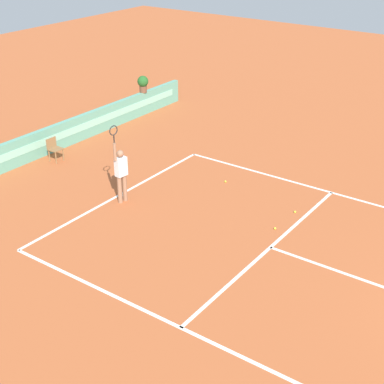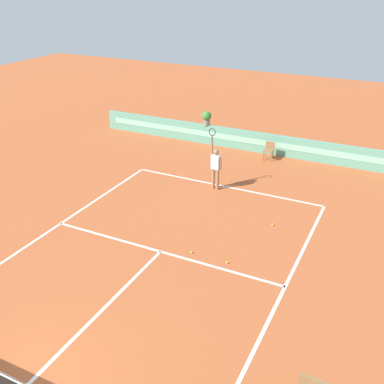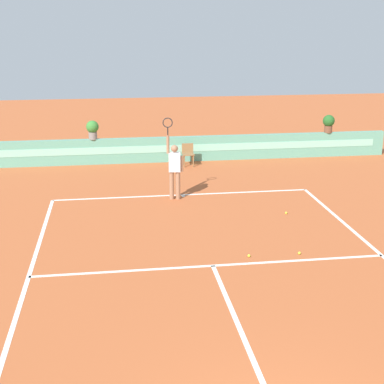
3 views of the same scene
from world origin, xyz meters
name	(u,v)px [view 3 (image 3 of 3)]	position (x,y,z in m)	size (l,w,h in m)	color
ground_plane	(216,273)	(0.00, 6.00, 0.00)	(60.00, 60.00, 0.00)	#B2562D
court_lines	(211,260)	(0.00, 6.72, 0.00)	(8.32, 11.94, 0.01)	white
back_wall_barrier	(168,149)	(0.00, 16.39, 0.50)	(18.00, 0.21, 1.00)	#60A88E
ball_kid_chair	(188,153)	(0.69, 15.66, 0.48)	(0.44, 0.44, 0.85)	olive
tennis_player	(174,167)	(-0.30, 11.50, 1.05)	(0.62, 0.27, 2.58)	#9E7051
tennis_ball_near_baseline	(299,253)	(2.18, 6.75, 0.03)	(0.07, 0.07, 0.07)	#CCE033
tennis_ball_mid_court	(249,256)	(0.94, 6.76, 0.03)	(0.07, 0.07, 0.07)	#CCE033
tennis_ball_by_sideline	(286,213)	(2.75, 9.62, 0.03)	(0.07, 0.07, 0.07)	#CCE033
potted_plant_left	(93,129)	(-2.93, 16.39, 1.41)	(0.48, 0.48, 0.72)	gray
potted_plant_far_right	(329,122)	(6.60, 16.39, 1.41)	(0.48, 0.48, 0.72)	brown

